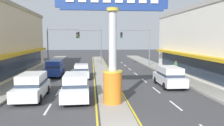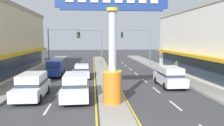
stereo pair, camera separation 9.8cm
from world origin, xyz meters
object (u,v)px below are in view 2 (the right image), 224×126
(suv_far_left_oncoming, at_px, (76,86))
(suv_near_left_lane, at_px, (55,68))
(traffic_light_left_side, at_px, (60,41))
(pedestrian_near_kerb, at_px, (176,67))
(suv_mid_left_lane, at_px, (32,86))
(traffic_light_median_far, at_px, (93,41))
(district_sign, at_px, (112,44))
(traffic_light_right_side, at_px, (140,40))
(suv_near_right_lane, at_px, (170,76))
(sedan_far_right_lane, at_px, (82,71))

(suv_far_left_oncoming, bearing_deg, suv_near_left_lane, 107.50)
(traffic_light_left_side, relative_size, pedestrian_near_kerb, 3.67)
(suv_mid_left_lane, bearing_deg, traffic_light_median_far, 76.94)
(pedestrian_near_kerb, bearing_deg, district_sign, -129.69)
(traffic_light_right_side, distance_m, suv_mid_left_lane, 21.66)
(traffic_light_right_side, relative_size, suv_near_right_lane, 1.34)
(traffic_light_left_side, xyz_separation_m, suv_near_left_lane, (0.28, -6.81, -3.26))
(suv_near_right_lane, height_order, suv_mid_left_lane, same)
(suv_mid_left_lane, bearing_deg, traffic_light_left_side, 90.97)
(district_sign, bearing_deg, suv_mid_left_lane, 160.45)
(traffic_light_left_side, bearing_deg, suv_far_left_oncoming, -78.28)
(suv_near_left_lane, xyz_separation_m, pedestrian_near_kerb, (14.56, -1.66, 0.15))
(traffic_light_right_side, relative_size, suv_near_left_lane, 1.34)
(suv_near_left_lane, height_order, suv_mid_left_lane, same)
(suv_far_left_oncoming, bearing_deg, suv_near_right_lane, 22.42)
(suv_mid_left_lane, bearing_deg, suv_near_left_lane, 90.00)
(suv_mid_left_lane, relative_size, suv_far_left_oncoming, 0.99)
(traffic_light_left_side, relative_size, suv_near_right_lane, 1.34)
(suv_near_left_lane, bearing_deg, district_sign, -63.97)
(pedestrian_near_kerb, bearing_deg, suv_far_left_oncoming, -142.01)
(suv_near_right_lane, distance_m, pedestrian_near_kerb, 5.96)
(suv_mid_left_lane, bearing_deg, suv_near_right_lane, 14.47)
(sedan_far_right_lane, bearing_deg, district_sign, -76.32)
(traffic_light_median_far, xyz_separation_m, suv_near_right_lane, (7.18, -16.92, -3.21))
(pedestrian_near_kerb, bearing_deg, suv_mid_left_lane, -150.22)
(district_sign, distance_m, pedestrian_near_kerb, 13.89)
(traffic_light_median_far, height_order, suv_far_left_oncoming, traffic_light_median_far)
(suv_near_right_lane, bearing_deg, suv_near_left_lane, 149.53)
(traffic_light_median_far, relative_size, sedan_far_right_lane, 1.43)
(traffic_light_right_side, bearing_deg, district_sign, -107.39)
(traffic_light_right_side, relative_size, traffic_light_median_far, 1.00)
(traffic_light_right_side, height_order, suv_near_left_lane, traffic_light_right_side)
(traffic_light_left_side, distance_m, suv_mid_left_lane, 17.12)
(suv_near_left_lane, height_order, pedestrian_near_kerb, suv_near_left_lane)
(district_sign, distance_m, sedan_far_right_lane, 11.53)
(traffic_light_right_side, xyz_separation_m, traffic_light_median_far, (-7.46, 2.30, -0.05))
(traffic_light_left_side, bearing_deg, district_sign, -71.87)
(traffic_light_median_far, xyz_separation_m, suv_far_left_oncoming, (-1.33, -20.43, -3.21))
(sedan_far_right_lane, height_order, suv_near_left_lane, suv_near_left_lane)
(traffic_light_median_far, distance_m, suv_near_right_lane, 18.66)
(pedestrian_near_kerb, bearing_deg, suv_near_left_lane, 173.48)
(suv_mid_left_lane, relative_size, pedestrian_near_kerb, 2.73)
(suv_near_right_lane, height_order, suv_far_left_oncoming, same)
(suv_far_left_oncoming, bearing_deg, traffic_light_left_side, 101.72)
(traffic_light_median_far, bearing_deg, pedestrian_near_kerb, -49.53)
(district_sign, xyz_separation_m, traffic_light_right_side, (6.19, 19.76, 0.09))
(pedestrian_near_kerb, bearing_deg, traffic_light_left_side, 150.28)
(traffic_light_left_side, relative_size, suv_near_left_lane, 1.34)
(traffic_light_median_far, distance_m, pedestrian_near_kerb, 15.60)
(suv_near_right_lane, xyz_separation_m, suv_far_left_oncoming, (-8.51, -3.51, 0.00))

